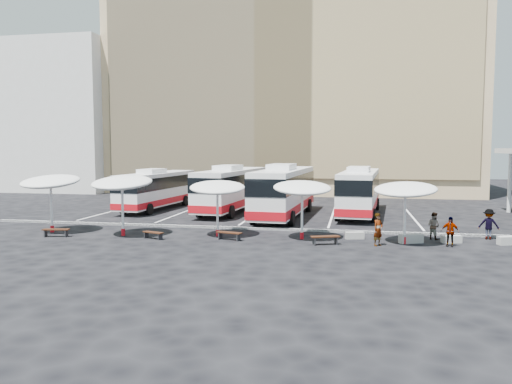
% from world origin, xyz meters
% --- Properties ---
extents(ground, '(120.00, 120.00, 0.00)m').
position_xyz_m(ground, '(0.00, 0.00, 0.00)').
color(ground, black).
rests_on(ground, ground).
extents(sandstone_building, '(42.00, 18.25, 29.60)m').
position_xyz_m(sandstone_building, '(0.00, 31.87, 12.63)').
color(sandstone_building, tan).
rests_on(sandstone_building, ground).
extents(apartment_block, '(14.00, 14.00, 18.00)m').
position_xyz_m(apartment_block, '(-28.00, 28.00, 9.00)').
color(apartment_block, silver).
rests_on(apartment_block, ground).
extents(curb_divider, '(34.00, 0.25, 0.15)m').
position_xyz_m(curb_divider, '(0.00, 0.50, 0.07)').
color(curb_divider, black).
rests_on(curb_divider, ground).
extents(bay_lines, '(24.15, 12.00, 0.01)m').
position_xyz_m(bay_lines, '(0.00, 8.00, 0.01)').
color(bay_lines, white).
rests_on(bay_lines, ground).
extents(bus_0, '(3.27, 11.15, 3.49)m').
position_xyz_m(bus_0, '(-8.89, 9.56, 1.78)').
color(bus_0, white).
rests_on(bus_0, ground).
extents(bus_1, '(3.65, 12.33, 3.86)m').
position_xyz_m(bus_1, '(-2.22, 9.24, 1.97)').
color(bus_1, white).
rests_on(bus_1, ground).
extents(bus_2, '(3.49, 12.91, 4.06)m').
position_xyz_m(bus_2, '(2.46, 6.64, 2.07)').
color(bus_2, white).
rests_on(bus_2, ground).
extents(bus_3, '(3.51, 12.18, 3.81)m').
position_xyz_m(bus_3, '(8.04, 9.24, 1.95)').
color(bus_3, white).
rests_on(bus_3, ground).
extents(sunshade_0, '(3.58, 3.62, 3.69)m').
position_xyz_m(sunshade_0, '(-10.76, -2.86, 3.14)').
color(sunshade_0, white).
rests_on(sunshade_0, ground).
extents(sunshade_1, '(3.60, 3.65, 3.71)m').
position_xyz_m(sunshade_1, '(-5.87, -3.15, 3.15)').
color(sunshade_1, white).
rests_on(sunshade_1, ground).
extents(sunshade_2, '(3.89, 3.93, 3.40)m').
position_xyz_m(sunshade_2, '(-0.28, -2.28, 2.89)').
color(sunshade_2, white).
rests_on(sunshade_2, ground).
extents(sunshade_3, '(4.05, 4.08, 3.46)m').
position_xyz_m(sunshade_3, '(4.72, -2.25, 2.94)').
color(sunshade_3, white).
rests_on(sunshade_3, ground).
extents(sunshade_4, '(4.16, 4.19, 3.49)m').
position_xyz_m(sunshade_4, '(10.34, -2.61, 2.97)').
color(sunshade_4, white).
rests_on(sunshade_4, ground).
extents(wood_bench_0, '(1.58, 0.69, 0.47)m').
position_xyz_m(wood_bench_0, '(-9.56, -4.31, 0.36)').
color(wood_bench_0, black).
rests_on(wood_bench_0, ground).
extents(wood_bench_1, '(1.38, 0.81, 0.41)m').
position_xyz_m(wood_bench_1, '(-3.67, -3.87, 0.32)').
color(wood_bench_1, black).
rests_on(wood_bench_1, ground).
extents(wood_bench_2, '(1.55, 0.78, 0.46)m').
position_xyz_m(wood_bench_2, '(0.70, -3.36, 0.35)').
color(wood_bench_2, black).
rests_on(wood_bench_2, ground).
extents(wood_bench_3, '(1.60, 0.95, 0.48)m').
position_xyz_m(wood_bench_3, '(6.12, -3.70, 0.37)').
color(wood_bench_3, black).
rests_on(wood_bench_3, ground).
extents(conc_bench_0, '(1.11, 0.61, 0.40)m').
position_xyz_m(conc_bench_0, '(7.69, -1.59, 0.20)').
color(conc_bench_0, '#969691').
rests_on(conc_bench_0, ground).
extents(conc_bench_1, '(1.37, 0.94, 0.49)m').
position_xyz_m(conc_bench_1, '(10.73, -2.30, 0.25)').
color(conc_bench_1, '#969691').
rests_on(conc_bench_1, ground).
extents(conc_bench_2, '(1.14, 0.65, 0.41)m').
position_xyz_m(conc_bench_2, '(12.92, -1.80, 0.20)').
color(conc_bench_2, '#969691').
rests_on(conc_bench_2, ground).
extents(conc_bench_3, '(1.27, 0.79, 0.45)m').
position_xyz_m(conc_bench_3, '(15.86, -1.77, 0.23)').
color(conc_bench_3, '#969691').
rests_on(conc_bench_3, ground).
extents(passenger_0, '(0.74, 0.75, 1.75)m').
position_xyz_m(passenger_0, '(8.91, -3.47, 0.88)').
color(passenger_0, black).
rests_on(passenger_0, ground).
extents(passenger_1, '(0.96, 0.95, 1.57)m').
position_xyz_m(passenger_1, '(12.12, -0.92, 0.78)').
color(passenger_1, black).
rests_on(passenger_1, ground).
extents(passenger_2, '(1.00, 0.63, 1.59)m').
position_xyz_m(passenger_2, '(12.63, -2.89, 0.79)').
color(passenger_2, black).
rests_on(passenger_2, ground).
extents(passenger_3, '(1.26, 0.91, 1.75)m').
position_xyz_m(passenger_3, '(15.21, -0.27, 0.87)').
color(passenger_3, black).
rests_on(passenger_3, ground).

